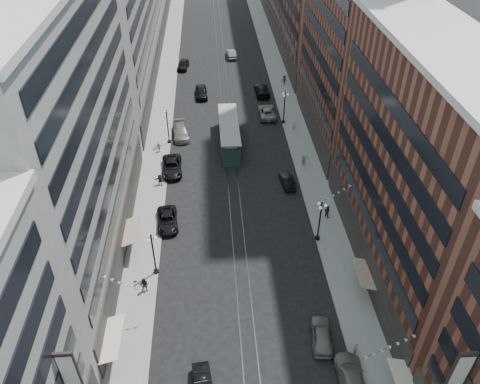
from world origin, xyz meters
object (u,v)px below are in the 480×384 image
object	(u,v)px
lamppost_sw_far	(153,253)
car_13	(201,92)
car_10	(287,181)
pedestrian_9	(284,80)
car_4	(322,335)
car_7	(172,167)
car_9	(183,65)
car_2	(167,220)
car_extra_0	(351,378)
pedestrian_8	(294,126)
pedestrian_extra_0	(304,159)
lamppost_se_far	(320,220)
lamppost_se_mid	(284,106)
lamppost_sw_mid	(168,125)
pedestrian_5	(160,180)
streetcar	(229,135)
pedestrian_4	(356,349)
pedestrian_2	(145,285)
pedestrian_7	(327,211)
car_8	(181,132)
car_14	(231,54)
car_11	(267,112)
car_12	(262,90)
pedestrian_6	(159,147)

from	to	relation	value
lamppost_sw_far	car_13	world-z (taller)	lamppost_sw_far
car_10	pedestrian_9	world-z (taller)	pedestrian_9
car_4	pedestrian_9	distance (m)	56.46
car_7	car_9	bearing A→B (deg)	86.13
car_2	car_extra_0	size ratio (longest dim) A/B	0.94
pedestrian_8	pedestrian_extra_0	distance (m)	9.84
lamppost_se_far	car_9	xyz separation A→B (m)	(-17.08, 52.09, -2.27)
lamppost_se_mid	car_10	size ratio (longest dim) A/B	1.31
lamppost_sw_mid	pedestrian_5	bearing A→B (deg)	-93.47
streetcar	pedestrian_4	distance (m)	38.71
pedestrian_2	pedestrian_4	size ratio (longest dim) A/B	1.15
lamppost_sw_mid	pedestrian_extra_0	xyz separation A→B (m)	(19.52, -7.42, -2.11)
lamppost_sw_mid	pedestrian_7	distance (m)	27.98
car_9	car_13	bearing A→B (deg)	-66.48
lamppost_sw_mid	lamppost_se_mid	world-z (taller)	same
lamppost_sw_far	car_7	world-z (taller)	lamppost_sw_far
car_8	car_14	xyz separation A→B (m)	(9.65, 32.48, -0.04)
car_13	pedestrian_extra_0	world-z (taller)	pedestrian_extra_0
car_11	car_12	xyz separation A→B (m)	(0.00, 8.42, 0.05)
pedestrian_6	pedestrian_8	size ratio (longest dim) A/B	0.97
pedestrian_2	lamppost_sw_far	bearing A→B (deg)	91.23
streetcar	pedestrian_9	distance (m)	23.54
streetcar	pedestrian_6	distance (m)	10.74
car_7	pedestrian_extra_0	world-z (taller)	pedestrian_extra_0
car_2	car_extra_0	distance (m)	27.67
lamppost_sw_mid	car_8	size ratio (longest dim) A/B	0.94
pedestrian_4	pedestrian_6	world-z (taller)	pedestrian_6
lamppost_sw_far	car_2	distance (m)	8.30
car_13	pedestrian_6	bearing A→B (deg)	-111.48
car_13	pedestrian_extra_0	size ratio (longest dim) A/B	3.11
car_10	car_12	world-z (taller)	car_12
lamppost_se_mid	car_2	size ratio (longest dim) A/B	1.06
lamppost_sw_far	car_10	world-z (taller)	lamppost_sw_far
car_7	car_14	xyz separation A→B (m)	(10.60, 42.13, -0.01)
car_9	car_13	world-z (taller)	car_13
pedestrian_4	car_14	size ratio (longest dim) A/B	0.31
lamppost_sw_far	pedestrian_6	xyz separation A→B (m)	(-1.39, 24.51, -2.18)
car_8	car_4	bearing A→B (deg)	-76.35
lamppost_se_far	car_11	world-z (taller)	lamppost_se_far
lamppost_se_mid	pedestrian_9	size ratio (longest dim) A/B	3.06
car_9	pedestrian_7	world-z (taller)	pedestrian_7
pedestrian_2	pedestrian_5	bearing A→B (deg)	110.36
car_12	pedestrian_5	size ratio (longest dim) A/B	3.84
pedestrian_2	pedestrian_6	bearing A→B (deg)	112.18
car_7	car_12	xyz separation A→B (m)	(15.20, 23.84, 0.04)
lamppost_sw_far	car_10	bearing A→B (deg)	42.40
car_13	car_extra_0	bearing A→B (deg)	-79.94
car_extra_0	pedestrian_8	bearing A→B (deg)	-89.12
pedestrian_4	car_2	bearing A→B (deg)	54.20
lamppost_sw_far	streetcar	size ratio (longest dim) A/B	0.43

